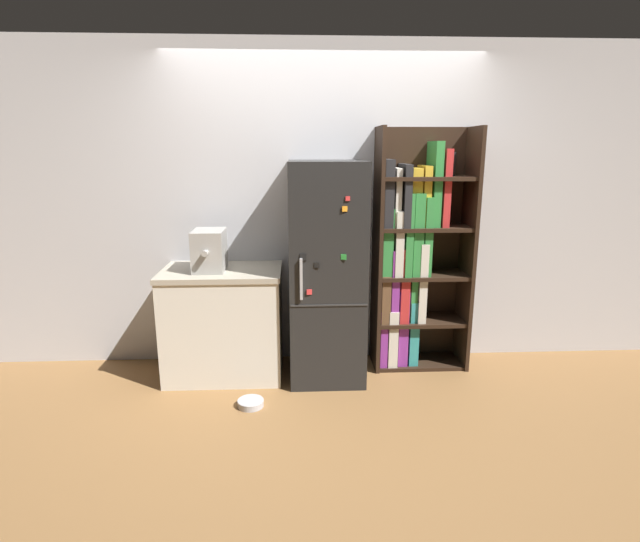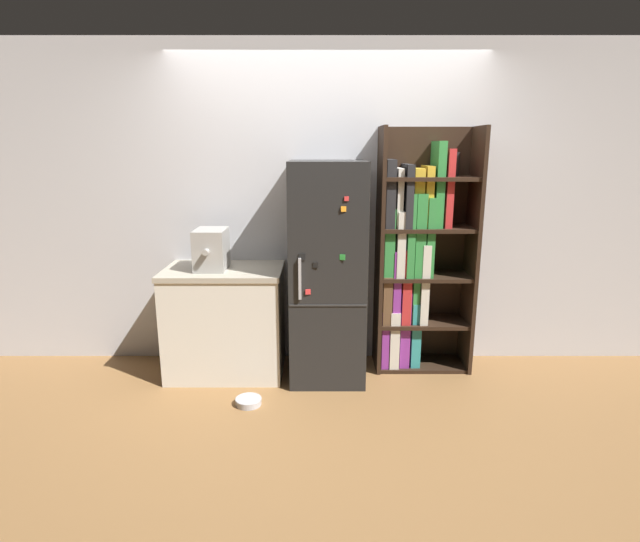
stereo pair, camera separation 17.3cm
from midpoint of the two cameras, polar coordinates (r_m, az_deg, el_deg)
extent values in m
plane|color=olive|center=(4.03, -0.45, -12.23)|extent=(16.00, 16.00, 0.00)
cube|color=silver|center=(4.12, -0.75, 7.28)|extent=(8.00, 0.05, 2.60)
cube|color=black|center=(3.85, -0.54, -0.10)|extent=(0.57, 0.66, 1.68)
cube|color=#333333|center=(3.58, -0.33, -3.95)|extent=(0.56, 0.01, 0.01)
cube|color=#B2B2B7|center=(3.51, -3.58, -0.95)|extent=(0.02, 0.02, 0.30)
cube|color=black|center=(3.48, -3.36, 1.59)|extent=(0.05, 0.01, 0.05)
cube|color=orange|center=(3.44, 1.39, 7.11)|extent=(0.04, 0.01, 0.04)
cube|color=black|center=(3.50, -1.79, 0.68)|extent=(0.04, 0.01, 0.04)
cube|color=green|center=(3.49, 1.30, 1.61)|extent=(0.04, 0.02, 0.04)
cube|color=red|center=(3.54, -2.64, -2.43)|extent=(0.04, 0.01, 0.04)
cube|color=red|center=(3.43, 1.73, 8.27)|extent=(0.03, 0.01, 0.03)
cube|color=black|center=(4.00, 5.33, 2.20)|extent=(0.03, 0.38, 1.94)
cube|color=black|center=(4.17, 15.36, 2.22)|extent=(0.03, 0.38, 1.94)
cube|color=black|center=(4.23, 9.92, 2.70)|extent=(0.76, 0.03, 1.94)
cube|color=black|center=(4.36, 9.89, -10.15)|extent=(0.70, 0.35, 0.03)
cube|color=black|center=(4.22, 10.10, -5.53)|extent=(0.70, 0.35, 0.03)
cube|color=black|center=(4.11, 10.33, -0.43)|extent=(0.70, 0.35, 0.03)
cube|color=black|center=(4.03, 10.56, 4.91)|extent=(0.70, 0.35, 0.03)
cube|color=black|center=(3.99, 10.81, 10.41)|extent=(0.70, 0.35, 0.03)
cube|color=purple|center=(4.20, 5.86, -7.19)|extent=(0.06, 0.30, 0.48)
cube|color=silver|center=(4.21, 6.87, -7.19)|extent=(0.08, 0.30, 0.48)
cube|color=purple|center=(4.19, 8.06, -6.17)|extent=(0.08, 0.25, 0.63)
cube|color=teal|center=(4.23, 9.25, -6.69)|extent=(0.07, 0.25, 0.54)
cube|color=brown|center=(4.10, 6.05, -2.86)|extent=(0.07, 0.31, 0.39)
cube|color=purple|center=(4.08, 7.11, -1.49)|extent=(0.06, 0.29, 0.60)
cube|color=red|center=(4.09, 8.19, -1.39)|extent=(0.07, 0.29, 0.61)
cube|color=#338C3F|center=(4.13, 9.19, -2.41)|extent=(0.05, 0.26, 0.45)
cube|color=silver|center=(4.13, 10.10, -1.05)|extent=(0.06, 0.31, 0.65)
cube|color=#338C3F|center=(4.00, 6.25, 3.46)|extent=(0.08, 0.30, 0.53)
cube|color=silver|center=(4.00, 7.52, 3.30)|extent=(0.06, 0.29, 0.51)
cube|color=#338C3F|center=(4.00, 8.60, 4.23)|extent=(0.06, 0.30, 0.65)
cube|color=#338C3F|center=(4.02, 9.62, 4.25)|extent=(0.08, 0.28, 0.65)
cube|color=#338C3F|center=(4.04, 10.70, 4.03)|extent=(0.06, 0.28, 0.62)
cube|color=#262628|center=(3.94, 6.36, 8.84)|extent=(0.07, 0.29, 0.51)
cube|color=silver|center=(3.95, 7.41, 8.36)|extent=(0.05, 0.25, 0.45)
cube|color=#262628|center=(3.97, 8.36, 8.56)|extent=(0.06, 0.33, 0.48)
cube|color=gold|center=(3.99, 9.43, 8.34)|extent=(0.08, 0.26, 0.45)
cube|color=gold|center=(4.01, 10.54, 8.44)|extent=(0.06, 0.27, 0.47)
cube|color=#338C3F|center=(4.02, 11.66, 9.70)|extent=(0.06, 0.29, 0.65)
cube|color=red|center=(4.03, 12.74, 9.26)|extent=(0.05, 0.25, 0.59)
cylinder|color=black|center=(4.03, 13.36, 11.81)|extent=(0.10, 0.10, 0.18)
cube|color=silver|center=(4.06, -12.11, -6.03)|extent=(0.90, 0.60, 0.82)
cube|color=#B2A893|center=(3.94, -12.43, -0.10)|extent=(0.92, 0.62, 0.04)
cube|color=#A5A39E|center=(3.89, -13.78, 2.31)|extent=(0.23, 0.31, 0.31)
cylinder|color=#A5A39E|center=(3.71, -14.33, 1.96)|extent=(0.04, 0.06, 0.04)
cylinder|color=#B7B7BC|center=(3.68, -9.32, -14.69)|extent=(0.18, 0.18, 0.05)
torus|color=#B7B7BC|center=(3.67, -9.33, -14.44)|extent=(0.19, 0.19, 0.01)
camera|label=1|loc=(0.09, -91.28, -0.32)|focal=28.00mm
camera|label=2|loc=(0.09, 88.72, 0.32)|focal=28.00mm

